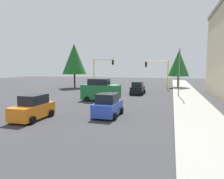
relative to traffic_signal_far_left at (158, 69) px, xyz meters
name	(u,v)px	position (x,y,z in m)	size (l,w,h in m)	color
ground_plane	(108,98)	(14.00, -5.67, -3.91)	(120.00, 120.00, 0.00)	#353538
sidewalk_kerb	(188,96)	(9.00, 4.83, -3.84)	(80.00, 4.00, 0.15)	gray
lane_arrow_near	(34,116)	(25.51, -8.67, -3.91)	(2.40, 1.10, 1.10)	silver
traffic_signal_far_left	(158,69)	(0.00, 0.00, 0.00)	(0.36, 4.59, 5.52)	yellow
traffic_signal_far_right	(102,68)	(0.00, -11.41, 0.30)	(0.36, 4.59, 5.98)	yellow
street_lamp_curbside	(179,66)	(10.39, 3.53, 0.44)	(2.15, 0.28, 7.00)	slate
tree_roadside_far	(179,63)	(-4.00, 3.83, 1.19)	(4.25, 4.25, 7.76)	brown
tree_opposite_side	(74,59)	(2.00, -16.67, 2.03)	(4.93, 4.93, 9.04)	brown
delivery_van_green	(101,91)	(16.00, -6.01, -2.63)	(2.22, 4.80, 2.77)	#1E7238
car_orange	(33,108)	(26.38, -8.08, -3.01)	(3.87, 2.02, 1.98)	orange
car_red	(101,88)	(8.79, -8.48, -3.02)	(3.92, 1.94, 1.98)	red
car_blue	(108,106)	(23.65, -2.63, -3.02)	(3.66, 2.09, 1.98)	blue
car_black	(138,89)	(8.34, -2.54, -3.01)	(3.96, 2.11, 1.98)	black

